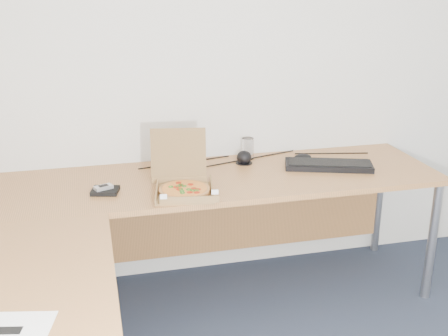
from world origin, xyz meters
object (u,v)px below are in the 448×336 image
object	(u,v)px
desk	(160,221)
wallet	(105,191)
pizza_box	(184,186)
keyboard	(328,165)
drinking_glass	(248,149)

from	to	relation	value
desk	wallet	world-z (taller)	wallet
pizza_box	keyboard	bearing A→B (deg)	21.50
keyboard	pizza_box	bearing A→B (deg)	-149.38
drinking_glass	keyboard	size ratio (longest dim) A/B	0.26
drinking_glass	wallet	xyz separation A→B (m)	(-0.84, -0.35, -0.05)
keyboard	desk	bearing A→B (deg)	-138.52
desk	drinking_glass	distance (m)	0.93
drinking_glass	desk	bearing A→B (deg)	-131.62
desk	pizza_box	size ratio (longest dim) A/B	7.58
keyboard	wallet	size ratio (longest dim) A/B	3.72
pizza_box	drinking_glass	world-z (taller)	pizza_box
pizza_box	keyboard	xyz separation A→B (m)	(0.85, 0.18, -0.02)
desk	wallet	xyz separation A→B (m)	(-0.23, 0.33, 0.04)
pizza_box	drinking_glass	distance (m)	0.64
desk	keyboard	xyz separation A→B (m)	(1.01, 0.42, 0.04)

